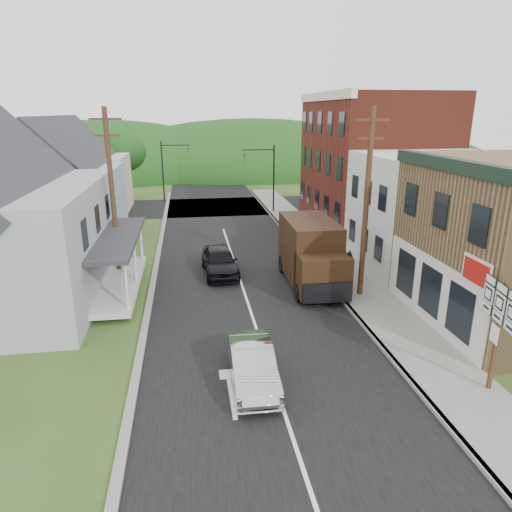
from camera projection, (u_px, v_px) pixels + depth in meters
name	position (u px, v px, depth m)	size (l,w,h in m)	color
ground	(259.00, 337.00, 18.52)	(120.00, 120.00, 0.00)	#2D4719
road	(234.00, 261.00, 27.95)	(9.00, 90.00, 0.02)	black
cross_road	(216.00, 207.00, 43.97)	(60.00, 9.00, 0.02)	black
sidewalk_right	(337.00, 266.00, 26.87)	(2.80, 55.00, 0.15)	slate
curb_right	(315.00, 267.00, 26.68)	(0.20, 55.00, 0.15)	slate
curb_left	(154.00, 275.00, 25.38)	(0.30, 55.00, 0.12)	slate
storefront_white	(433.00, 212.00, 26.21)	(8.00, 7.00, 6.50)	silver
storefront_red	(371.00, 163.00, 34.64)	(8.00, 12.00, 10.00)	#5F2116
house_blue	(66.00, 187.00, 31.87)	(7.14, 8.16, 7.28)	#7E93AC
house_cream	(85.00, 172.00, 40.29)	(7.14, 8.16, 7.28)	#BAA890
utility_pole_right	(366.00, 204.00, 21.21)	(1.60, 0.26, 9.00)	#472D19
utility_pole_left	(112.00, 194.00, 23.73)	(1.60, 0.26, 9.00)	#472D19
traffic_signal_right	(266.00, 171.00, 40.15)	(2.87, 0.20, 6.00)	black
traffic_signal_left	(169.00, 164.00, 45.53)	(2.87, 0.20, 6.00)	black
tree_left_d	(122.00, 152.00, 45.94)	(4.80, 4.80, 6.94)	#382616
forested_ridge	(204.00, 171.00, 70.37)	(90.00, 30.00, 16.00)	#14340F
silver_sedan	(252.00, 365.00, 15.20)	(1.42, 4.07, 1.34)	#A4A4A9
dark_sedan	(220.00, 261.00, 25.45)	(1.81, 4.49, 1.53)	black
delivery_van	(312.00, 254.00, 23.60)	(2.60, 6.10, 3.39)	black
route_sign_cluster	(498.00, 321.00, 14.12)	(0.44, 2.09, 3.69)	#472D19
warning_sign	(350.00, 268.00, 21.42)	(0.18, 0.66, 2.45)	black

